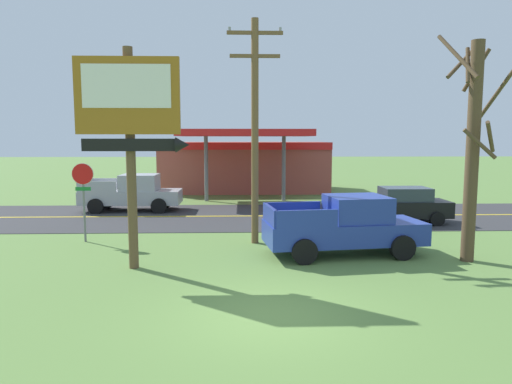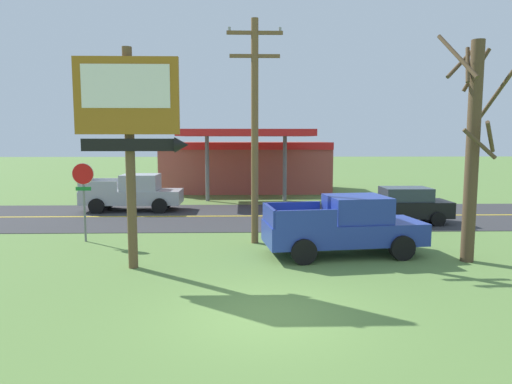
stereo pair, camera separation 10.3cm
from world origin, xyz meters
name	(u,v)px [view 1 (the left image)]	position (x,y,z in m)	size (l,w,h in m)	color
ground_plane	(268,316)	(0.00, 0.00, 0.00)	(180.00, 180.00, 0.00)	#5B7F3D
road_asphalt	(253,216)	(0.00, 13.00, 0.01)	(140.00, 8.00, 0.02)	#333335
road_centre_line	(253,216)	(0.00, 13.00, 0.02)	(126.00, 0.20, 0.01)	gold
motel_sign	(131,119)	(-3.72, 3.76, 4.41)	(3.21, 0.54, 6.44)	brown
stop_sign	(83,188)	(-6.43, 7.52, 2.03)	(0.80, 0.08, 2.95)	slate
utility_pole	(255,125)	(-0.07, 7.13, 4.33)	(1.99, 0.26, 8.06)	brown
bare_tree	(473,145)	(6.57, 4.37, 3.66)	(2.12, 2.09, 7.03)	brown
gas_station	(244,165)	(-0.33, 24.50, 1.94)	(12.00, 11.50, 4.40)	#A84C42
pickup_blue_parked_on_lawn	(346,226)	(2.89, 5.31, 0.96)	(5.41, 2.74, 1.96)	#233893
pickup_silver_on_road	(133,193)	(-6.37, 15.00, 0.96)	(5.20, 2.24, 1.96)	#A8AAAF
car_black_near_lane	(402,205)	(6.79, 11.00, 0.83)	(4.20, 2.00, 1.64)	black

